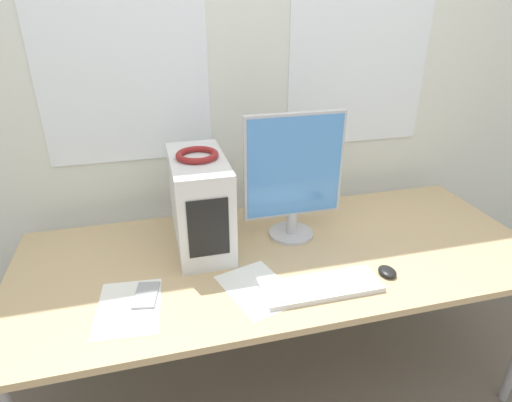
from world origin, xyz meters
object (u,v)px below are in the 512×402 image
(monitor_main, at_px, (294,175))
(cell_phone, at_px, (146,295))
(headphones, at_px, (197,155))
(keyboard, at_px, (322,287))
(mouse, at_px, (387,272))
(pc_tower, at_px, (200,203))

(monitor_main, height_order, cell_phone, monitor_main)
(headphones, xyz_separation_m, keyboard, (0.37, -0.43, -0.39))
(keyboard, bearing_deg, mouse, 4.85)
(mouse, bearing_deg, cell_phone, 173.88)
(headphones, height_order, keyboard, headphones)
(headphones, xyz_separation_m, monitor_main, (0.39, -0.03, -0.11))
(monitor_main, distance_m, cell_phone, 0.75)
(pc_tower, xyz_separation_m, mouse, (0.65, -0.40, -0.18))
(headphones, height_order, mouse, headphones)
(pc_tower, distance_m, cell_phone, 0.44)
(monitor_main, relative_size, mouse, 6.70)
(pc_tower, bearing_deg, headphones, 90.00)
(mouse, distance_m, cell_phone, 0.90)
(keyboard, distance_m, cell_phone, 0.63)
(mouse, bearing_deg, monitor_main, 124.80)
(pc_tower, bearing_deg, mouse, -31.87)
(headphones, distance_m, cell_phone, 0.56)
(pc_tower, bearing_deg, monitor_main, -4.51)
(headphones, distance_m, monitor_main, 0.41)
(headphones, bearing_deg, pc_tower, -90.00)
(monitor_main, xyz_separation_m, mouse, (0.26, -0.37, -0.28))
(pc_tower, height_order, monitor_main, monitor_main)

